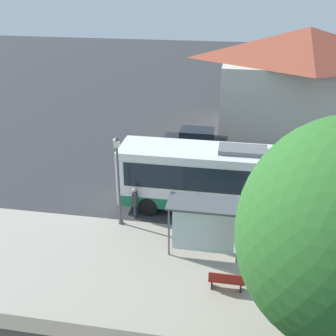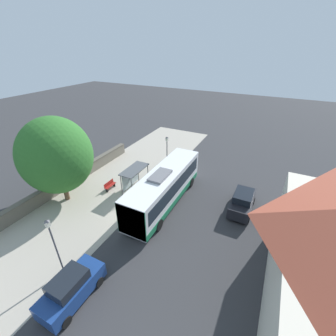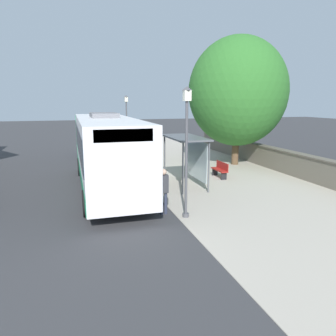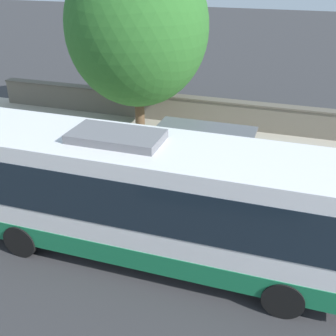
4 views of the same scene
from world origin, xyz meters
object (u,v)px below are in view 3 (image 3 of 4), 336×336
at_px(street_lamp_near, 186,142).
at_px(parked_car_behind_bus, 101,143).
at_px(bus, 107,150).
at_px(bench, 220,169).
at_px(pedestrian, 164,188).
at_px(street_lamp_far, 127,120).
at_px(shade_tree, 238,92).
at_px(bus_shelter, 188,146).

height_order(street_lamp_near, parked_car_behind_bus, street_lamp_near).
bearing_deg(bus, bench, -175.56).
relative_size(pedestrian, bench, 1.21).
bearing_deg(pedestrian, bench, -133.56).
bearing_deg(bench, street_lamp_far, -68.50).
relative_size(pedestrian, shade_tree, 0.21).
height_order(bench, parked_car_behind_bus, parked_car_behind_bus).
distance_m(bus, bench, 6.41).
relative_size(bench, parked_car_behind_bus, 0.36).
bearing_deg(bus, pedestrian, 109.92).
relative_size(pedestrian, parked_car_behind_bus, 0.43).
distance_m(bus_shelter, street_lamp_far, 10.50).
bearing_deg(bus_shelter, bus, -9.66).
xyz_separation_m(bus, bus_shelter, (-3.90, 0.66, 0.16)).
distance_m(bus, bus_shelter, 3.96).
distance_m(bench, street_lamp_far, 10.19).
bearing_deg(bus_shelter, pedestrian, 58.27).
distance_m(pedestrian, bench, 6.76).
height_order(pedestrian, bench, pedestrian).
xyz_separation_m(bench, street_lamp_near, (3.97, 5.47, 2.29)).
distance_m(pedestrian, street_lamp_near, 1.95).
relative_size(pedestrian, street_lamp_near, 0.37).
bearing_deg(street_lamp_near, street_lamp_far, -91.29).
bearing_deg(shade_tree, pedestrian, 48.27).
height_order(pedestrian, parked_car_behind_bus, parked_car_behind_bus).
xyz_separation_m(bus_shelter, bench, (-2.34, -1.15, -1.57)).
bearing_deg(pedestrian, bus, -70.08).
distance_m(bus, parked_car_behind_bus, 10.74).
xyz_separation_m(bench, parked_car_behind_bus, (5.61, -10.20, 0.48)).
height_order(bench, street_lamp_near, street_lamp_near).
height_order(pedestrian, street_lamp_far, street_lamp_far).
xyz_separation_m(bus_shelter, shade_tree, (-4.97, -4.43, 2.75)).
bearing_deg(parked_car_behind_bus, street_lamp_near, 95.95).
bearing_deg(street_lamp_near, pedestrian, -41.29).
xyz_separation_m(street_lamp_near, parked_car_behind_bus, (1.63, -15.67, -1.81)).
distance_m(bus, pedestrian, 4.76).
xyz_separation_m(bus_shelter, parked_car_behind_bus, (3.27, -11.35, -1.09)).
relative_size(shade_tree, parked_car_behind_bus, 2.07).
xyz_separation_m(bus, street_lamp_near, (-2.27, 4.99, 0.88)).
bearing_deg(shade_tree, street_lamp_near, 52.95).
relative_size(street_lamp_far, shade_tree, 0.56).
height_order(pedestrian, shade_tree, shade_tree).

